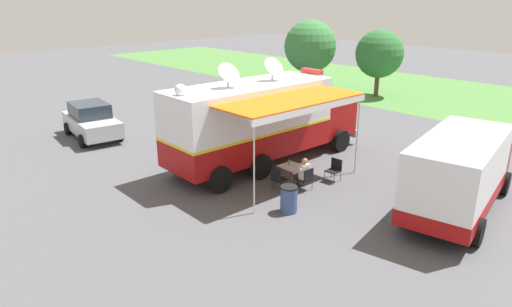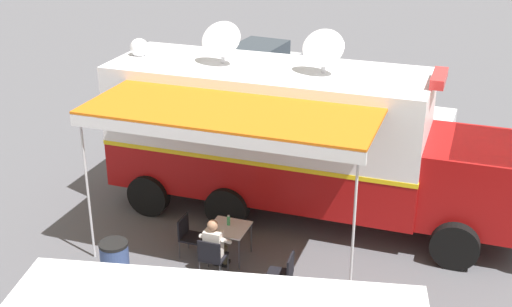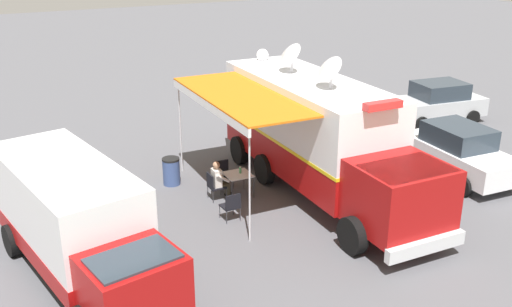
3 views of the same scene
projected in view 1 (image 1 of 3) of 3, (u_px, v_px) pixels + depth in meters
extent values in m
plane|color=#515156|center=(250.00, 167.00, 19.09)|extent=(100.00, 100.00, 0.00)
cube|color=#4C7F3D|center=(460.00, 98.00, 31.98)|extent=(80.00, 14.00, 0.01)
cube|color=silver|center=(222.00, 147.00, 21.53)|extent=(0.22, 4.80, 0.01)
cube|color=#9E0F0F|center=(250.00, 141.00, 18.71)|extent=(2.64, 7.25, 1.10)
cube|color=white|center=(250.00, 108.00, 18.25)|extent=(2.64, 7.25, 1.70)
cube|color=yellow|center=(250.00, 128.00, 18.53)|extent=(2.66, 7.27, 0.10)
cube|color=#9E0F0F|center=(323.00, 115.00, 21.54)|extent=(2.34, 2.15, 1.70)
cube|color=#28333D|center=(327.00, 104.00, 21.50)|extent=(2.18, 1.51, 0.70)
cube|color=silver|center=(337.00, 129.00, 22.55)|extent=(2.38, 0.25, 0.36)
cylinder|color=black|center=(301.00, 129.00, 22.61)|extent=(0.32, 1.01, 1.00)
cylinder|color=black|center=(341.00, 141.00, 20.85)|extent=(0.32, 1.01, 1.00)
cylinder|color=black|center=(221.00, 151.00, 19.47)|extent=(0.32, 1.01, 1.00)
cylinder|color=black|center=(260.00, 166.00, 17.71)|extent=(0.32, 1.01, 1.00)
cylinder|color=black|center=(182.00, 162.00, 18.22)|extent=(0.32, 1.01, 1.00)
cylinder|color=black|center=(220.00, 179.00, 16.46)|extent=(0.32, 1.01, 1.00)
cube|color=white|center=(249.00, 85.00, 17.96)|extent=(2.64, 7.25, 0.10)
cube|color=red|center=(312.00, 71.00, 20.23)|extent=(1.11, 0.30, 0.20)
cylinder|color=silver|center=(228.00, 82.00, 17.19)|extent=(0.10, 0.10, 0.45)
cone|color=silver|center=(230.00, 71.00, 16.95)|extent=(0.73, 0.91, 0.81)
cylinder|color=silver|center=(272.00, 75.00, 18.66)|extent=(0.10, 0.10, 0.45)
cone|color=silver|center=(275.00, 65.00, 18.42)|extent=(0.73, 0.91, 0.81)
sphere|color=white|center=(180.00, 90.00, 15.87)|extent=(0.44, 0.44, 0.44)
cube|color=orange|center=(292.00, 100.00, 16.37)|extent=(2.32, 5.80, 0.06)
cube|color=white|center=(314.00, 109.00, 15.67)|extent=(0.20, 5.76, 0.24)
cylinder|color=silver|center=(357.00, 134.00, 17.92)|extent=(0.05, 0.05, 3.25)
cylinder|color=silver|center=(254.00, 167.00, 14.48)|extent=(0.05, 0.05, 3.25)
cube|color=silver|center=(291.00, 166.00, 17.12)|extent=(0.82, 0.82, 0.03)
cylinder|color=#333338|center=(291.00, 170.00, 17.73)|extent=(0.03, 0.03, 0.70)
cylinder|color=#333338|center=(305.00, 176.00, 17.21)|extent=(0.03, 0.03, 0.70)
cylinder|color=#333338|center=(277.00, 175.00, 17.27)|extent=(0.03, 0.03, 0.70)
cylinder|color=#333338|center=(291.00, 181.00, 16.75)|extent=(0.03, 0.03, 0.70)
cylinder|color=#3F9959|center=(289.00, 163.00, 17.13)|extent=(0.07, 0.07, 0.20)
cylinder|color=white|center=(289.00, 160.00, 17.09)|extent=(0.04, 0.04, 0.02)
cube|color=black|center=(304.00, 179.00, 16.69)|extent=(0.49, 0.49, 0.04)
cube|color=black|center=(309.00, 175.00, 16.46)|extent=(0.05, 0.48, 0.44)
cylinder|color=#333338|center=(295.00, 184.00, 16.78)|extent=(0.02, 0.02, 0.42)
cylinder|color=#333338|center=(303.00, 181.00, 17.05)|extent=(0.02, 0.02, 0.42)
cylinder|color=#333338|center=(304.00, 188.00, 16.47)|extent=(0.02, 0.02, 0.42)
cylinder|color=#333338|center=(312.00, 185.00, 16.74)|extent=(0.02, 0.02, 0.42)
cube|color=black|center=(280.00, 180.00, 16.64)|extent=(0.49, 0.49, 0.04)
cube|color=black|center=(276.00, 175.00, 16.42)|extent=(0.48, 0.05, 0.44)
cylinder|color=#333338|center=(280.00, 182.00, 17.00)|extent=(0.02, 0.02, 0.42)
cylinder|color=#333338|center=(288.00, 185.00, 16.69)|extent=(0.02, 0.02, 0.42)
cylinder|color=#333338|center=(271.00, 185.00, 16.72)|extent=(0.02, 0.02, 0.42)
cylinder|color=#333338|center=(280.00, 188.00, 16.41)|extent=(0.02, 0.02, 0.42)
cube|color=black|center=(333.00, 171.00, 17.46)|extent=(0.50, 0.50, 0.04)
cube|color=black|center=(337.00, 164.00, 17.53)|extent=(0.48, 0.06, 0.44)
cylinder|color=#333338|center=(334.00, 179.00, 17.24)|extent=(0.02, 0.02, 0.42)
cylinder|color=#333338|center=(325.00, 176.00, 17.53)|extent=(0.02, 0.02, 0.42)
cylinder|color=#333338|center=(341.00, 176.00, 17.53)|extent=(0.02, 0.02, 0.42)
cylinder|color=#333338|center=(331.00, 173.00, 17.82)|extent=(0.02, 0.02, 0.42)
cube|color=silver|center=(304.00, 172.00, 16.59)|extent=(0.25, 0.36, 0.56)
sphere|color=#A37556|center=(305.00, 161.00, 16.46)|extent=(0.22, 0.22, 0.22)
cylinder|color=silver|center=(298.00, 171.00, 16.52)|extent=(0.43, 0.10, 0.34)
cylinder|color=silver|center=(306.00, 168.00, 16.81)|extent=(0.43, 0.10, 0.34)
cylinder|color=#383323|center=(298.00, 178.00, 16.75)|extent=(0.38, 0.14, 0.13)
cylinder|color=#383323|center=(295.00, 182.00, 16.95)|extent=(0.11, 0.11, 0.42)
cube|color=black|center=(293.00, 186.00, 17.05)|extent=(0.24, 0.10, 0.07)
cylinder|color=#383323|center=(302.00, 177.00, 16.88)|extent=(0.38, 0.14, 0.13)
cylinder|color=#383323|center=(298.00, 181.00, 17.08)|extent=(0.11, 0.11, 0.42)
cube|color=black|center=(297.00, 185.00, 17.18)|extent=(0.24, 0.10, 0.07)
cylinder|color=#384C7F|center=(289.00, 200.00, 14.97)|extent=(0.56, 0.56, 0.85)
cylinder|color=black|center=(289.00, 187.00, 14.83)|extent=(0.57, 0.57, 0.06)
cube|color=white|center=(458.00, 171.00, 14.24)|extent=(3.03, 5.50, 2.20)
cube|color=#9E0F0F|center=(454.00, 196.00, 14.52)|extent=(3.05, 5.52, 0.50)
cube|color=#9E0F0F|center=(479.00, 156.00, 16.99)|extent=(2.15, 1.92, 1.40)
cube|color=#28333D|center=(482.00, 144.00, 16.92)|extent=(1.85, 1.39, 0.60)
cylinder|color=black|center=(445.00, 171.00, 17.50)|extent=(0.41, 0.87, 0.84)
cylinder|color=black|center=(505.00, 183.00, 16.32)|extent=(0.41, 0.87, 0.84)
cylinder|color=black|center=(405.00, 212.00, 14.13)|extent=(0.41, 0.87, 0.84)
cylinder|color=black|center=(478.00, 232.00, 12.96)|extent=(0.41, 0.87, 0.84)
cube|color=silver|center=(214.00, 121.00, 23.46)|extent=(2.04, 4.30, 0.76)
cube|color=#28333D|center=(211.00, 107.00, 23.13)|extent=(1.72, 2.19, 0.68)
cylinder|color=black|center=(225.00, 120.00, 25.02)|extent=(0.26, 0.65, 0.64)
cylinder|color=black|center=(245.00, 127.00, 23.71)|extent=(0.26, 0.65, 0.64)
cylinder|color=black|center=(184.00, 128.00, 23.45)|extent=(0.26, 0.65, 0.64)
cylinder|color=black|center=(203.00, 136.00, 22.15)|extent=(0.26, 0.65, 0.64)
cube|color=#B2B5BA|center=(92.00, 124.00, 22.77)|extent=(4.39, 2.30, 0.76)
cube|color=#28333D|center=(89.00, 110.00, 22.65)|extent=(2.28, 1.85, 0.68)
cylinder|color=black|center=(120.00, 135.00, 22.40)|extent=(0.66, 0.30, 0.64)
cylinder|color=black|center=(82.00, 141.00, 21.40)|extent=(0.66, 0.30, 0.64)
cylinder|color=black|center=(102.00, 123.00, 24.39)|extent=(0.66, 0.30, 0.64)
cylinder|color=black|center=(68.00, 129.00, 23.39)|extent=(0.66, 0.30, 0.64)
cylinder|color=brown|center=(309.00, 78.00, 33.79)|extent=(0.32, 0.32, 1.99)
sphere|color=#387A3D|center=(310.00, 46.00, 33.02)|extent=(3.78, 3.78, 3.78)
cylinder|color=brown|center=(377.00, 83.00, 32.24)|extent=(0.32, 0.32, 1.82)
sphere|color=#2D6B33|center=(379.00, 54.00, 31.56)|extent=(3.31, 3.31, 3.31)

